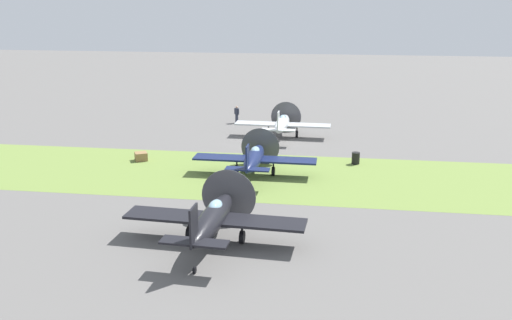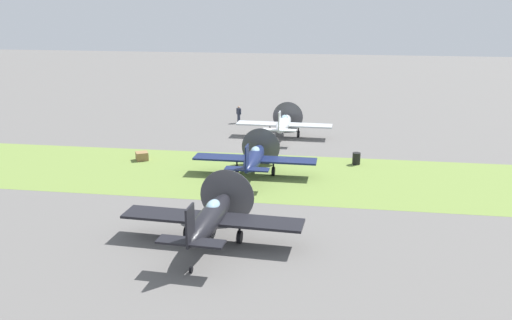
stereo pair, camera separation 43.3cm
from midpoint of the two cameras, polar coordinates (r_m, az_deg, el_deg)
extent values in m
plane|color=#605E5B|center=(48.36, 2.34, 1.78)|extent=(160.00, 160.00, 0.00)
cube|color=olive|center=(39.45, 0.78, -1.59)|extent=(120.00, 11.00, 0.01)
ellipsoid|color=#B2B7BC|center=(49.78, 3.10, 3.73)|extent=(1.26, 6.12, 1.11)
cube|color=#B2B7BC|center=(50.16, 3.15, 3.67)|extent=(8.64, 1.73, 0.13)
cube|color=#B2B7BC|center=(46.92, 2.69, 3.96)|extent=(0.11, 0.99, 1.70)
cube|color=#B2B7BC|center=(47.08, 2.68, 3.11)|extent=(2.89, 0.88, 0.09)
cone|color=#B7B24C|center=(52.96, 3.55, 4.49)|extent=(0.59, 0.64, 0.57)
cylinder|color=#4C4C51|center=(52.79, 3.53, 4.45)|extent=(2.87, 0.10, 2.87)
ellipsoid|color=#8CB2C6|center=(50.22, 3.19, 4.29)|extent=(0.66, 1.27, 0.63)
cylinder|color=black|center=(50.61, 1.69, 2.80)|extent=(0.21, 0.61, 0.61)
cylinder|color=black|center=(50.51, 1.69, 3.27)|extent=(0.11, 0.11, 0.86)
cylinder|color=black|center=(50.31, 4.62, 2.67)|extent=(0.21, 0.61, 0.61)
cylinder|color=black|center=(50.21, 4.63, 3.15)|extent=(0.11, 0.11, 0.86)
cylinder|color=black|center=(47.29, 2.64, 1.62)|extent=(0.11, 0.29, 0.29)
ellipsoid|color=#141E47|center=(38.85, 0.11, 0.15)|extent=(1.16, 6.19, 1.13)
cube|color=#141E47|center=(39.24, 0.20, 0.11)|extent=(8.74, 1.59, 0.13)
cube|color=#141E47|center=(35.95, -0.59, 0.17)|extent=(0.10, 1.00, 1.73)
cube|color=#141E47|center=(36.16, -0.59, -0.94)|extent=(2.91, 0.83, 0.09)
cone|color=#B7B24C|center=(42.01, 0.83, 1.40)|extent=(0.59, 0.64, 0.58)
cylinder|color=#4C4C51|center=(41.84, 0.79, 1.34)|extent=(2.91, 0.05, 2.91)
ellipsoid|color=#8CB2C6|center=(39.26, 0.24, 0.93)|extent=(0.64, 1.28, 0.64)
cylinder|color=black|center=(39.79, -1.66, -0.98)|extent=(0.20, 0.62, 0.62)
cylinder|color=black|center=(39.66, -1.66, -0.38)|extent=(0.11, 0.11, 0.87)
cylinder|color=black|center=(39.40, 2.11, -1.16)|extent=(0.20, 0.62, 0.62)
cylinder|color=black|center=(39.27, 2.12, -0.55)|extent=(0.11, 0.11, 0.87)
cylinder|color=black|center=(36.47, -0.61, -2.87)|extent=(0.11, 0.29, 0.29)
ellipsoid|color=black|center=(28.24, -4.32, -6.04)|extent=(1.58, 6.71, 1.21)
cube|color=black|center=(28.64, -4.10, -6.02)|extent=(9.48, 2.18, 0.14)
cube|color=black|center=(25.23, -6.30, -6.74)|extent=(0.16, 1.08, 1.86)
cube|color=black|center=(25.55, -6.24, -8.35)|extent=(3.18, 1.05, 0.10)
cone|color=#B7B24C|center=(31.45, -2.51, -3.62)|extent=(0.66, 0.72, 0.63)
cylinder|color=#4C4C51|center=(31.27, -2.60, -3.74)|extent=(3.13, 0.21, 3.13)
ellipsoid|color=#8CB2C6|center=(28.61, -4.01, -4.81)|extent=(0.76, 1.41, 0.69)
cylinder|color=black|center=(29.50, -6.68, -7.39)|extent=(0.25, 0.68, 0.67)
cylinder|color=black|center=(29.31, -6.71, -6.55)|extent=(0.12, 0.12, 0.94)
cylinder|color=black|center=(28.77, -1.26, -7.92)|extent=(0.25, 0.68, 0.67)
cylinder|color=black|center=(28.58, -1.26, -7.06)|extent=(0.12, 0.12, 0.94)
cylinder|color=black|center=(26.06, -6.22, -11.16)|extent=(0.13, 0.32, 0.31)
cylinder|color=#2D3342|center=(56.09, -1.56, 4.28)|extent=(0.30, 0.30, 0.88)
cylinder|color=#2D3342|center=(55.94, -1.56, 5.04)|extent=(0.38, 0.38, 0.62)
sphere|color=tan|center=(55.86, -1.57, 5.46)|extent=(0.23, 0.23, 0.23)
cylinder|color=#2D3342|center=(56.11, -1.76, 5.07)|extent=(0.11, 0.11, 0.59)
cylinder|color=#2D3342|center=(55.76, -1.37, 5.00)|extent=(0.11, 0.11, 0.59)
cylinder|color=black|center=(42.69, 10.56, 0.15)|extent=(0.60, 0.60, 0.90)
cube|color=olive|center=(43.94, -11.37, 0.40)|extent=(1.22, 1.22, 0.64)
camera|label=1|loc=(0.22, -89.68, 0.09)|focal=38.92mm
camera|label=2|loc=(0.22, 90.32, -0.09)|focal=38.92mm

